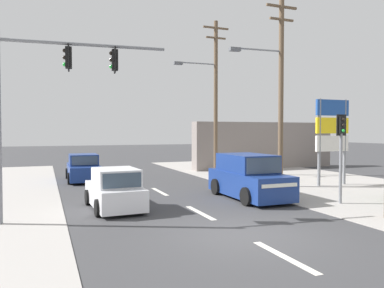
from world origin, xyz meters
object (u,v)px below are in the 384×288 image
Objects in this scene: pedestal_signal_right_kerb at (341,143)px; hatchback_crossing_left at (115,190)px; shopping_plaza_sign at (332,130)px; sedan_kerbside_parked at (83,169)px; utility_pole_background_right at (214,93)px; suv_oncoming_mid at (248,178)px; traffic_signal_mast at (43,92)px; utility_pole_midground_right at (279,86)px.

hatchback_crossing_left is (-8.53, 2.33, -1.71)m from pedestal_signal_right_kerb.
sedan_kerbside_parked is (-12.16, 6.88, -2.28)m from shopping_plaza_sign.
utility_pole_background_right reaches higher than suv_oncoming_mid.
traffic_signal_mast reaches higher than hatchback_crossing_left.
traffic_signal_mast is (-10.49, -9.79, -1.30)m from utility_pole_background_right.
shopping_plaza_sign reaches higher than sedan_kerbside_parked.
utility_pole_background_right is 2.75× the size of hatchback_crossing_left.
utility_pole_background_right reaches higher than hatchback_crossing_left.
shopping_plaza_sign is 1.24× the size of hatchback_crossing_left.
suv_oncoming_mid is at bearing 137.45° from pedestal_signal_right_kerb.
suv_oncoming_mid is at bearing 9.35° from traffic_signal_mast.
hatchback_crossing_left is at bearing -88.00° from sedan_kerbside_parked.
sedan_kerbside_parked is at bearing 179.24° from utility_pole_background_right.
shopping_plaza_sign is at bearing 8.90° from hatchback_crossing_left.
suv_oncoming_mid is 1.07× the size of sedan_kerbside_parked.
traffic_signal_mast is at bearing -162.37° from utility_pole_midground_right.
pedestal_signal_right_kerb is (0.47, -10.95, -3.03)m from utility_pole_background_right.
suv_oncoming_mid reaches higher than sedan_kerbside_parked.
sedan_kerbside_parked is (-6.10, 8.55, -0.18)m from suv_oncoming_mid.
utility_pole_midground_right is 12.01m from sedan_kerbside_parked.
sedan_kerbside_parked is (-9.15, 6.31, -4.53)m from utility_pole_midground_right.
traffic_signal_mast is 8.96m from suv_oncoming_mid.
suv_oncoming_mid is at bearing -164.60° from shopping_plaza_sign.
utility_pole_background_right is 8.14m from shopping_plaza_sign.
utility_pole_background_right reaches higher than pedestal_signal_right_kerb.
sedan_kerbside_parked is at bearing 145.40° from utility_pole_midground_right.
utility_pole_midground_right is 2.63× the size of hatchback_crossing_left.
pedestal_signal_right_kerb is (10.97, -1.16, -1.73)m from traffic_signal_mast.
utility_pole_background_right is 1.69× the size of traffic_signal_mast.
utility_pole_background_right reaches higher than shopping_plaza_sign.
traffic_signal_mast is 1.32× the size of suv_oncoming_mid.
traffic_signal_mast is 1.41× the size of sedan_kerbside_parked.
hatchback_crossing_left is at bearing 164.75° from pedestal_signal_right_kerb.
pedestal_signal_right_kerb is 5.37m from shopping_plaza_sign.
utility_pole_midground_right is 0.96× the size of utility_pole_background_right.
utility_pole_midground_right is at bearing 36.14° from suv_oncoming_mid.
pedestal_signal_right_kerb is at bearing -87.53° from utility_pole_background_right.
hatchback_crossing_left is (-8.06, -8.62, -4.74)m from utility_pole_background_right.
sedan_kerbside_parked is 8.74m from hatchback_crossing_left.
utility_pole_midground_right is 2.14× the size of suv_oncoming_mid.
utility_pole_background_right is at bearing 74.97° from suv_oncoming_mid.
shopping_plaza_sign is at bearing 51.49° from pedestal_signal_right_kerb.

